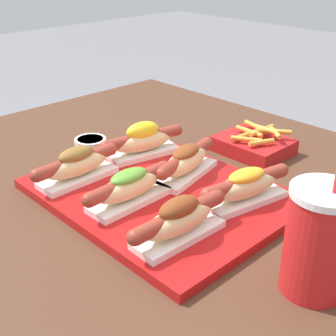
# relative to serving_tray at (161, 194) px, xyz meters

# --- Properties ---
(serving_tray) EXTENTS (0.47, 0.37, 0.02)m
(serving_tray) POSITION_rel_serving_tray_xyz_m (0.00, 0.00, 0.00)
(serving_tray) COLOR #B71414
(serving_tray) RESTS_ON patio_table
(hot_dog_0) EXTENTS (0.06, 0.20, 0.07)m
(hot_dog_0) POSITION_rel_serving_tray_xyz_m (-0.14, -0.09, 0.04)
(hot_dog_0) COLOR white
(hot_dog_0) RESTS_ON serving_tray
(hot_dog_1) EXTENTS (0.06, 0.20, 0.07)m
(hot_dog_1) POSITION_rel_serving_tray_xyz_m (-0.00, -0.07, 0.04)
(hot_dog_1) COLOR white
(hot_dog_1) RESTS_ON serving_tray
(hot_dog_2) EXTENTS (0.06, 0.20, 0.07)m
(hot_dog_2) POSITION_rel_serving_tray_xyz_m (0.14, -0.09, 0.04)
(hot_dog_2) COLOR white
(hot_dog_2) RESTS_ON serving_tray
(hot_dog_3) EXTENTS (0.09, 0.20, 0.08)m
(hot_dog_3) POSITION_rel_serving_tray_xyz_m (-0.15, 0.08, 0.04)
(hot_dog_3) COLOR white
(hot_dog_3) RESTS_ON serving_tray
(hot_dog_4) EXTENTS (0.09, 0.20, 0.06)m
(hot_dog_4) POSITION_rel_serving_tray_xyz_m (-0.01, 0.08, 0.04)
(hot_dog_4) COLOR white
(hot_dog_4) RESTS_ON serving_tray
(hot_dog_5) EXTENTS (0.09, 0.20, 0.07)m
(hot_dog_5) POSITION_rel_serving_tray_xyz_m (0.14, 0.08, 0.04)
(hot_dog_5) COLOR white
(hot_dog_5) RESTS_ON serving_tray
(sauce_bowl) EXTENTS (0.08, 0.08, 0.02)m
(sauce_bowl) POSITION_rel_serving_tray_xyz_m (-0.31, 0.05, 0.00)
(sauce_bowl) COLOR silver
(sauce_bowl) RESTS_ON patio_table
(drink_cup) EXTENTS (0.10, 0.10, 0.22)m
(drink_cup) POSITION_rel_serving_tray_xyz_m (0.34, -0.02, 0.07)
(drink_cup) COLOR red
(drink_cup) RESTS_ON patio_table
(fries_basket) EXTENTS (0.16, 0.13, 0.06)m
(fries_basket) POSITION_rel_serving_tray_xyz_m (-0.01, 0.31, 0.01)
(fries_basket) COLOR #B21919
(fries_basket) RESTS_ON patio_table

